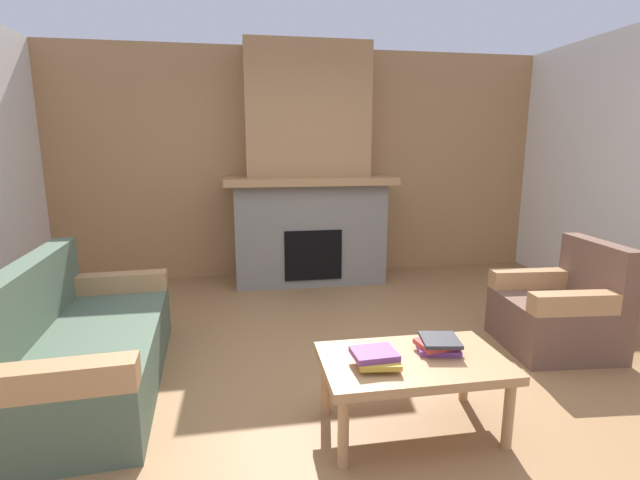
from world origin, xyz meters
name	(u,v)px	position (x,y,z in m)	size (l,w,h in m)	color
ground	(366,389)	(0.00, 0.00, 0.00)	(9.00, 9.00, 0.00)	olive
wall_back_wood_panel	(303,165)	(0.00, 3.00, 1.35)	(6.00, 0.12, 2.70)	#A87A4C
fireplace	(308,182)	(0.00, 2.62, 1.16)	(1.90, 0.82, 2.70)	gray
couch	(81,347)	(-1.82, 0.33, 0.29)	(0.96, 1.85, 0.85)	#4C604C
armchair	(561,312)	(1.67, 0.37, 0.29)	(0.82, 0.82, 0.85)	brown
coffee_table	(413,367)	(0.13, -0.47, 0.38)	(1.00, 0.60, 0.43)	tan
book_stack_near_edge	(376,358)	(-0.10, -0.52, 0.47)	(0.25, 0.24, 0.08)	gold
book_stack_center	(438,345)	(0.30, -0.41, 0.47)	(0.26, 0.24, 0.08)	#7A3D84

